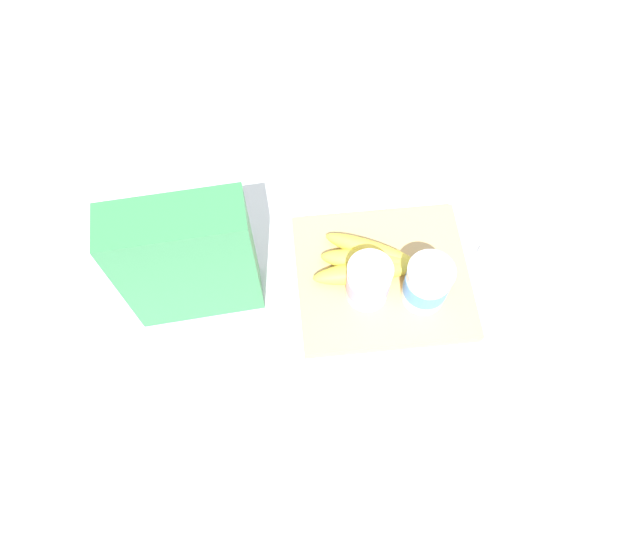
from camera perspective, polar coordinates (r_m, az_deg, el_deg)
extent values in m
plane|color=white|center=(0.98, 6.14, -1.35)|extent=(2.40, 2.40, 0.00)
cube|color=tan|center=(0.97, 6.20, -1.07)|extent=(0.29, 0.25, 0.02)
cube|color=#38844C|center=(0.87, -12.92, 0.29)|extent=(0.20, 0.09, 0.25)
cylinder|color=white|center=(0.92, 10.50, -1.74)|extent=(0.07, 0.07, 0.09)
cylinder|color=#5193D1|center=(0.92, 10.50, -1.74)|extent=(0.07, 0.07, 0.04)
cylinder|color=silver|center=(0.87, 11.00, -0.43)|extent=(0.07, 0.07, 0.00)
cylinder|color=white|center=(0.91, 4.80, -1.56)|extent=(0.07, 0.07, 0.08)
cylinder|color=pink|center=(0.91, 4.80, -1.56)|extent=(0.07, 0.07, 0.04)
cylinder|color=silver|center=(0.87, 5.02, -0.30)|extent=(0.07, 0.07, 0.00)
ellipsoid|color=yellow|center=(0.96, 5.11, 1.60)|extent=(0.16, 0.10, 0.03)
ellipsoid|color=yellow|center=(0.95, 4.90, 0.56)|extent=(0.17, 0.07, 0.03)
ellipsoid|color=yellow|center=(0.94, 4.57, -0.59)|extent=(0.18, 0.05, 0.03)
cylinder|color=brown|center=(0.97, 9.63, -0.12)|extent=(0.01, 0.01, 0.02)
cylinder|color=silver|center=(1.04, 19.10, -0.52)|extent=(0.09, 0.08, 0.01)
ellipsoid|color=silver|center=(1.04, 16.28, 1.27)|extent=(0.04, 0.04, 0.01)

